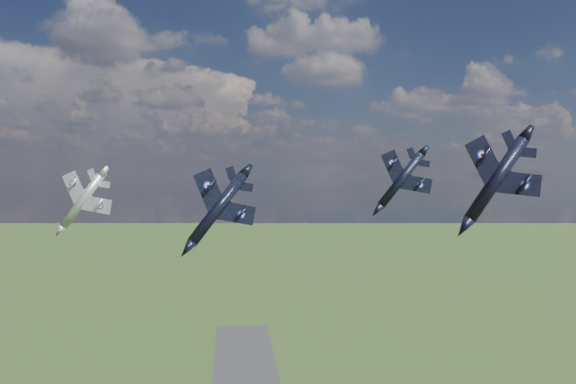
{
  "coord_description": "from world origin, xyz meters",
  "views": [
    {
      "loc": [
        -6.25,
        -66.16,
        85.18
      ],
      "look_at": [
        1.73,
        11.4,
        82.87
      ],
      "focal_mm": 35.0,
      "sensor_mm": 36.0,
      "label": 1
    }
  ],
  "objects_px": {
    "jet_right_navy": "(496,179)",
    "jet_high_navy": "(401,180)",
    "jet_lead_navy": "(218,208)",
    "jet_left_silver": "(82,201)"
  },
  "relations": [
    {
      "from": "jet_lead_navy",
      "to": "jet_right_navy",
      "type": "height_order",
      "value": "jet_right_navy"
    },
    {
      "from": "jet_left_silver",
      "to": "jet_lead_navy",
      "type": "bearing_deg",
      "value": -20.4
    },
    {
      "from": "jet_lead_navy",
      "to": "jet_right_navy",
      "type": "relative_size",
      "value": 1.21
    },
    {
      "from": "jet_lead_navy",
      "to": "jet_left_silver",
      "type": "bearing_deg",
      "value": 127.74
    },
    {
      "from": "jet_left_silver",
      "to": "jet_right_navy",
      "type": "bearing_deg",
      "value": -26.23
    },
    {
      "from": "jet_right_navy",
      "to": "jet_high_navy",
      "type": "relative_size",
      "value": 0.79
    },
    {
      "from": "jet_high_navy",
      "to": "jet_lead_navy",
      "type": "bearing_deg",
      "value": -137.25
    },
    {
      "from": "jet_lead_navy",
      "to": "jet_left_silver",
      "type": "distance_m",
      "value": 24.07
    },
    {
      "from": "jet_high_navy",
      "to": "jet_right_navy",
      "type": "bearing_deg",
      "value": -89.96
    },
    {
      "from": "jet_right_navy",
      "to": "jet_high_navy",
      "type": "height_order",
      "value": "jet_high_navy"
    }
  ]
}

